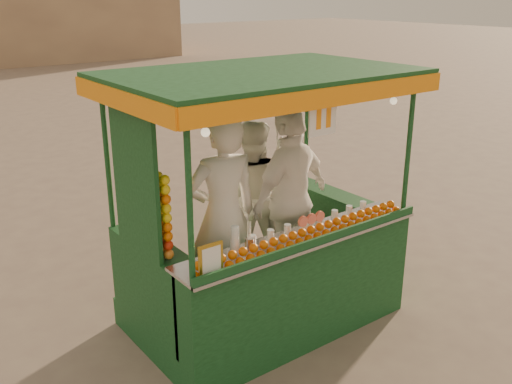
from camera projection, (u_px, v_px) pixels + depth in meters
ground at (240, 314)px, 5.72m from camera, size 90.00×90.00×0.00m
building_right at (64, 2)px, 26.93m from camera, size 9.00×6.00×5.00m
juice_cart at (263, 250)px, 5.31m from camera, size 2.65×1.72×2.41m
vendor_left at (223, 215)px, 5.02m from camera, size 0.73×0.54×1.81m
vendor_middle at (251, 195)px, 5.90m from camera, size 0.96×0.91×1.56m
vendor_right at (291, 198)px, 5.50m from camera, size 1.10×0.64×1.77m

